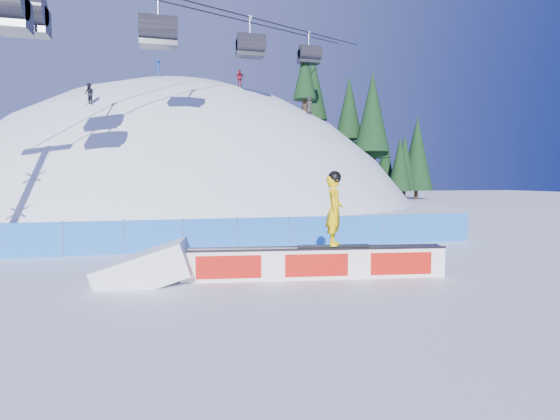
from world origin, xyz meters
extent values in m
plane|color=white|center=(0.00, 0.00, 0.00)|extent=(160.00, 160.00, 0.00)
sphere|color=white|center=(0.00, 42.00, -18.00)|extent=(64.00, 64.00, 64.00)
cylinder|color=#322014|center=(13.39, 41.07, 11.65)|extent=(0.50, 0.50, 1.40)
cone|color=black|center=(13.39, 41.07, 16.72)|extent=(3.93, 3.93, 8.94)
cylinder|color=#322014|center=(15.74, 42.08, 10.46)|extent=(0.50, 0.50, 1.40)
cone|color=black|center=(15.74, 42.08, 14.27)|extent=(2.83, 2.83, 6.42)
cylinder|color=#322014|center=(15.91, 42.53, 10.36)|extent=(0.50, 0.50, 1.40)
cone|color=black|center=(15.91, 42.53, 15.71)|extent=(4.18, 4.18, 9.50)
cylinder|color=#322014|center=(19.82, 39.70, 7.62)|extent=(0.50, 0.50, 1.40)
cone|color=black|center=(19.82, 39.70, 11.98)|extent=(3.31, 3.31, 7.51)
cylinder|color=#322014|center=(20.23, 38.98, 7.21)|extent=(0.50, 0.50, 1.40)
cone|color=black|center=(20.23, 38.98, 11.33)|extent=(3.10, 3.10, 7.05)
cylinder|color=#322014|center=(22.63, 39.06, 5.03)|extent=(0.50, 0.50, 1.40)
cone|color=black|center=(22.63, 39.06, 9.58)|extent=(3.47, 3.47, 7.90)
cylinder|color=#322014|center=(23.18, 41.05, 4.64)|extent=(0.50, 0.50, 1.40)
cone|color=black|center=(23.18, 41.05, 9.82)|extent=(4.04, 4.04, 9.17)
cylinder|color=#322014|center=(24.98, 38.62, 2.31)|extent=(0.50, 0.50, 1.40)
cone|color=black|center=(24.98, 38.62, 6.22)|extent=(2.91, 2.91, 6.61)
cylinder|color=#322014|center=(26.48, 37.62, 0.60)|extent=(0.50, 0.50, 1.40)
cone|color=black|center=(26.48, 37.62, 5.56)|extent=(3.84, 3.84, 8.73)
cylinder|color=#322014|center=(29.72, 42.87, 0.60)|extent=(0.50, 0.50, 1.40)
cone|color=black|center=(29.72, 42.87, 6.13)|extent=(4.34, 4.34, 9.87)
cylinder|color=#322014|center=(31.27, 44.08, 0.60)|extent=(0.50, 0.50, 1.40)
cone|color=black|center=(31.27, 44.08, 5.23)|extent=(3.55, 3.55, 8.06)
cube|color=blue|center=(0.00, 4.50, 0.60)|extent=(22.00, 0.03, 1.20)
cylinder|color=#44537B|center=(-5.00, 4.50, 0.65)|extent=(0.05, 0.05, 1.30)
cylinder|color=#44537B|center=(-3.00, 4.50, 0.65)|extent=(0.05, 0.05, 1.30)
cylinder|color=#44537B|center=(-1.00, 4.50, 0.65)|extent=(0.05, 0.05, 1.30)
cylinder|color=#44537B|center=(1.00, 4.50, 0.65)|extent=(0.05, 0.05, 1.30)
cylinder|color=#44537B|center=(3.00, 4.50, 0.65)|extent=(0.05, 0.05, 1.30)
cylinder|color=#44537B|center=(5.00, 4.50, 0.65)|extent=(0.05, 0.05, 1.30)
cylinder|color=#44537B|center=(7.00, 4.50, 0.65)|extent=(0.05, 0.05, 1.30)
cylinder|color=#44537B|center=(9.00, 4.50, 0.65)|extent=(0.05, 0.05, 1.30)
cylinder|color=#44537B|center=(11.00, 4.50, 0.65)|extent=(0.05, 0.05, 1.30)
cylinder|color=#242329|center=(-2.00, 17.93, 12.36)|extent=(2.40, 1.50, 1.50)
cylinder|color=#242329|center=(5.50, 26.13, 14.40)|extent=(2.40, 1.50, 1.50)
cylinder|color=#242329|center=(13.75, 35.15, 16.64)|extent=(2.40, 1.50, 1.50)
cube|color=white|center=(2.31, -0.72, 0.40)|extent=(7.04, 1.41, 0.79)
cube|color=#9597A2|center=(2.31, -0.72, 0.81)|extent=(6.98, 1.42, 0.04)
cube|color=black|center=(2.28, -0.95, 0.82)|extent=(6.98, 1.00, 0.05)
cube|color=black|center=(2.34, -0.49, 0.82)|extent=(6.98, 1.00, 0.05)
cube|color=red|center=(2.28, -0.95, 0.40)|extent=(6.63, 0.94, 0.59)
cube|color=red|center=(2.34, -0.50, 0.40)|extent=(6.63, 0.94, 0.59)
cube|color=black|center=(2.82, -0.79, 0.86)|extent=(1.97, 0.61, 0.04)
imported|color=yellow|center=(2.82, -0.79, 1.82)|extent=(0.71, 0.81, 1.87)
sphere|color=black|center=(2.82, -0.79, 2.69)|extent=(0.35, 0.35, 0.35)
imported|color=black|center=(-7.51, 25.82, 9.39)|extent=(1.01, 1.01, 1.65)
imported|color=maroon|center=(5.27, 31.26, 12.51)|extent=(0.98, 0.42, 1.65)
imported|color=#1C3FAD|center=(-2.51, 35.04, 13.96)|extent=(0.85, 1.18, 1.65)
imported|color=#262626|center=(12.14, 30.35, 10.05)|extent=(0.87, 0.63, 1.65)
camera|label=1|loc=(-1.39, -11.65, 2.64)|focal=28.00mm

